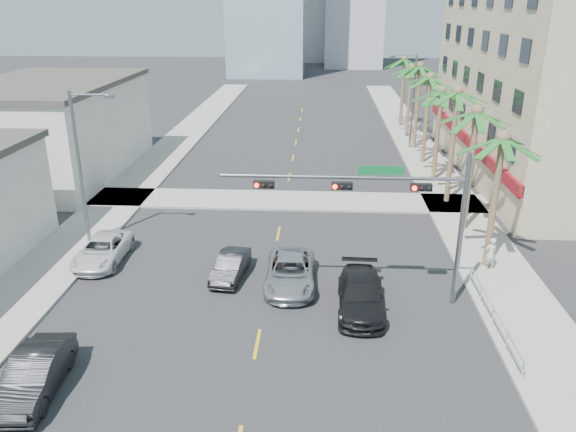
{
  "coord_description": "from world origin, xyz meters",
  "views": [
    {
      "loc": [
        2.49,
        -16.08,
        13.61
      ],
      "look_at": [
        0.95,
        10.05,
        3.5
      ],
      "focal_mm": 35.0,
      "sensor_mm": 36.0,
      "label": 1
    }
  ],
  "objects_px": {
    "traffic_signal_mast": "(392,203)",
    "pedestrian": "(491,254)",
    "car_lane_left": "(231,266)",
    "car_lane_right": "(361,295)",
    "car_parked_far": "(103,250)",
    "car_lane_center": "(290,272)",
    "car_parked_mid": "(35,374)"
  },
  "relations": [
    {
      "from": "car_parked_mid",
      "to": "pedestrian",
      "type": "xyz_separation_m",
      "value": [
        19.44,
        11.05,
        0.27
      ]
    },
    {
      "from": "traffic_signal_mast",
      "to": "car_parked_far",
      "type": "relative_size",
      "value": 2.25
    },
    {
      "from": "traffic_signal_mast",
      "to": "car_lane_right",
      "type": "bearing_deg",
      "value": -147.73
    },
    {
      "from": "car_lane_right",
      "to": "car_lane_left",
      "type": "bearing_deg",
      "value": 157.99
    },
    {
      "from": "car_parked_mid",
      "to": "pedestrian",
      "type": "distance_m",
      "value": 22.36
    },
    {
      "from": "car_parked_far",
      "to": "car_lane_right",
      "type": "height_order",
      "value": "car_lane_right"
    },
    {
      "from": "car_lane_center",
      "to": "car_lane_right",
      "type": "height_order",
      "value": "car_lane_right"
    },
    {
      "from": "car_lane_left",
      "to": "car_parked_far",
      "type": "bearing_deg",
      "value": 175.66
    },
    {
      "from": "car_lane_left",
      "to": "car_lane_right",
      "type": "distance_m",
      "value": 7.18
    },
    {
      "from": "car_parked_far",
      "to": "car_lane_right",
      "type": "bearing_deg",
      "value": -17.57
    },
    {
      "from": "car_parked_far",
      "to": "car_lane_center",
      "type": "xyz_separation_m",
      "value": [
        10.51,
        -2.14,
        0.05
      ]
    },
    {
      "from": "traffic_signal_mast",
      "to": "car_lane_left",
      "type": "distance_m",
      "value": 9.24
    },
    {
      "from": "car_parked_mid",
      "to": "car_lane_left",
      "type": "xyz_separation_m",
      "value": [
        5.75,
        9.6,
        -0.13
      ]
    },
    {
      "from": "car_lane_left",
      "to": "car_lane_right",
      "type": "height_order",
      "value": "car_lane_right"
    },
    {
      "from": "traffic_signal_mast",
      "to": "pedestrian",
      "type": "distance_m",
      "value": 7.93
    },
    {
      "from": "car_parked_far",
      "to": "traffic_signal_mast",
      "type": "bearing_deg",
      "value": -13.41
    },
    {
      "from": "traffic_signal_mast",
      "to": "car_lane_right",
      "type": "xyz_separation_m",
      "value": [
        -1.26,
        -0.8,
        -4.3
      ]
    },
    {
      "from": "car_parked_mid",
      "to": "car_lane_center",
      "type": "xyz_separation_m",
      "value": [
        8.91,
        8.88,
        -0.04
      ]
    },
    {
      "from": "car_parked_far",
      "to": "pedestrian",
      "type": "distance_m",
      "value": 21.04
    },
    {
      "from": "car_parked_mid",
      "to": "car_parked_far",
      "type": "relative_size",
      "value": 0.95
    },
    {
      "from": "car_parked_mid",
      "to": "car_lane_left",
      "type": "relative_size",
      "value": 1.21
    },
    {
      "from": "car_parked_far",
      "to": "car_lane_right",
      "type": "xyz_separation_m",
      "value": [
        13.93,
        -4.31,
        0.07
      ]
    },
    {
      "from": "car_parked_far",
      "to": "car_lane_left",
      "type": "xyz_separation_m",
      "value": [
        7.35,
        -1.43,
        -0.05
      ]
    },
    {
      "from": "car_parked_far",
      "to": "pedestrian",
      "type": "bearing_deg",
      "value": -0.31
    },
    {
      "from": "car_lane_center",
      "to": "car_lane_right",
      "type": "xyz_separation_m",
      "value": [
        3.42,
        -2.17,
        0.03
      ]
    },
    {
      "from": "car_lane_center",
      "to": "pedestrian",
      "type": "bearing_deg",
      "value": 10.79
    },
    {
      "from": "car_lane_left",
      "to": "car_parked_mid",
      "type": "bearing_deg",
      "value": -114.24
    },
    {
      "from": "car_lane_right",
      "to": "pedestrian",
      "type": "height_order",
      "value": "pedestrian"
    },
    {
      "from": "pedestrian",
      "to": "car_lane_left",
      "type": "bearing_deg",
      "value": -9.36
    },
    {
      "from": "traffic_signal_mast",
      "to": "pedestrian",
      "type": "relative_size",
      "value": 6.22
    },
    {
      "from": "traffic_signal_mast",
      "to": "car_lane_left",
      "type": "relative_size",
      "value": 2.88
    },
    {
      "from": "car_lane_center",
      "to": "car_parked_mid",
      "type": "bearing_deg",
      "value": -135.94
    }
  ]
}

